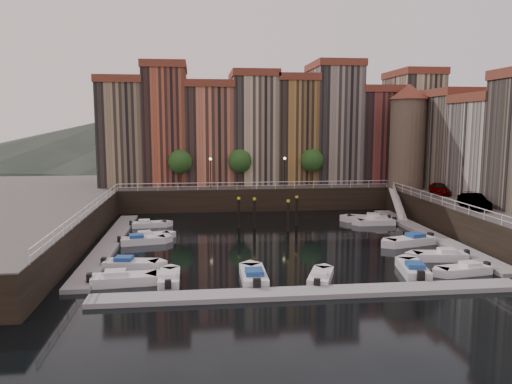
{
  "coord_description": "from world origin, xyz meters",
  "views": [
    {
      "loc": [
        -7.57,
        -49.16,
        11.61
      ],
      "look_at": [
        -1.43,
        4.0,
        4.29
      ],
      "focal_mm": 35.0,
      "sensor_mm": 36.0,
      "label": 1
    }
  ],
  "objects": [
    {
      "name": "ground",
      "position": [
        0.0,
        0.0,
        0.0
      ],
      "size": [
        200.0,
        200.0,
        0.0
      ],
      "primitive_type": "plane",
      "color": "black",
      "rests_on": "ground"
    },
    {
      "name": "car_c",
      "position": [
        20.81,
        -1.14,
        3.67
      ],
      "size": [
        2.91,
        4.92,
        1.34
      ],
      "primitive_type": "imported",
      "rotation": [
        0.0,
        0.0,
        -0.24
      ],
      "color": "gray",
      "rests_on": "quay_right"
    },
    {
      "name": "boat_near_3",
      "position": [
        8.91,
        -13.2,
        0.38
      ],
      "size": [
        2.62,
        5.07,
        1.14
      ],
      "rotation": [
        0.0,
        0.0,
        1.39
      ],
      "color": "silver",
      "rests_on": "ground"
    },
    {
      "name": "corner_tower",
      "position": [
        20.0,
        14.5,
        10.19
      ],
      "size": [
        5.2,
        5.2,
        13.8
      ],
      "color": "#6B5B4C",
      "rests_on": "quay_right"
    },
    {
      "name": "mooring_pilings",
      "position": [
        0.22,
        5.13,
        1.65
      ],
      "size": [
        7.03,
        3.18,
        3.78
      ],
      "color": "black",
      "rests_on": "ground"
    },
    {
      "name": "gangway",
      "position": [
        17.1,
        10.0,
        1.92
      ],
      "size": [
        2.78,
        8.32,
        3.73
      ],
      "color": "white",
      "rests_on": "ground"
    },
    {
      "name": "dock_near",
      "position": [
        0.0,
        -17.0,
        0.17
      ],
      "size": [
        30.0,
        2.0,
        0.35
      ],
      "primitive_type": "cube",
      "color": "gray",
      "rests_on": "ground"
    },
    {
      "name": "quay_far",
      "position": [
        0.0,
        26.0,
        1.5
      ],
      "size": [
        80.0,
        20.0,
        3.0
      ],
      "primitive_type": "cube",
      "color": "black",
      "rests_on": "ground"
    },
    {
      "name": "street_lamps",
      "position": [
        -1.0,
        17.2,
        5.9
      ],
      "size": [
        10.36,
        0.36,
        4.18
      ],
      "color": "black",
      "rests_on": "quay_far"
    },
    {
      "name": "right_terrace",
      "position": [
        26.5,
        3.8,
        9.56
      ],
      "size": [
        9.3,
        24.3,
        14.0
      ],
      "color": "#706554",
      "rests_on": "quay_right"
    },
    {
      "name": "boat_left_1",
      "position": [
        -13.25,
        -9.04,
        0.35
      ],
      "size": [
        4.65,
        2.24,
        1.05
      ],
      "rotation": [
        0.0,
        0.0,
        -0.14
      ],
      "color": "silver",
      "rests_on": "ground"
    },
    {
      "name": "boat_right_1",
      "position": [
        13.06,
        -9.56,
        0.36
      ],
      "size": [
        4.75,
        2.19,
        1.07
      ],
      "rotation": [
        0.0,
        0.0,
        3.02
      ],
      "color": "silver",
      "rests_on": "ground"
    },
    {
      "name": "boat_left_0",
      "position": [
        -13.22,
        -13.14,
        0.38
      ],
      "size": [
        5.02,
        2.16,
        1.14
      ],
      "rotation": [
        0.0,
        0.0,
        0.08
      ],
      "color": "silver",
      "rests_on": "ground"
    },
    {
      "name": "boat_right_0",
      "position": [
        12.93,
        -13.64,
        0.34
      ],
      "size": [
        4.46,
        2.19,
        1.0
      ],
      "rotation": [
        0.0,
        0.0,
        3.3
      ],
      "color": "silver",
      "rests_on": "ground"
    },
    {
      "name": "boat_right_4",
      "position": [
        12.48,
        7.31,
        0.39
      ],
      "size": [
        5.15,
        3.29,
        1.16
      ],
      "rotation": [
        0.0,
        0.0,
        2.81
      ],
      "color": "silver",
      "rests_on": "ground"
    },
    {
      "name": "boat_near_1",
      "position": [
        -3.64,
        -13.59,
        0.39
      ],
      "size": [
        1.88,
        5.02,
        1.15
      ],
      "rotation": [
        0.0,
        0.0,
        1.56
      ],
      "color": "silver",
      "rests_on": "ground"
    },
    {
      "name": "mountains",
      "position": [
        1.72,
        110.0,
        7.92
      ],
      "size": [
        145.0,
        100.0,
        18.0
      ],
      "color": "#2D382D",
      "rests_on": "ground"
    },
    {
      "name": "railings",
      "position": [
        0.0,
        4.88,
        3.79
      ],
      "size": [
        36.08,
        34.04,
        0.52
      ],
      "color": "white",
      "rests_on": "ground"
    },
    {
      "name": "boat_left_4",
      "position": [
        -13.36,
        7.37,
        0.32
      ],
      "size": [
        4.2,
        2.01,
        0.94
      ],
      "rotation": [
        0.0,
        0.0,
        0.14
      ],
      "color": "silver",
      "rests_on": "ground"
    },
    {
      "name": "car_a",
      "position": [
        21.41,
        7.8,
        3.73
      ],
      "size": [
        2.54,
        4.56,
        1.47
      ],
      "primitive_type": "imported",
      "rotation": [
        0.0,
        0.0,
        -0.2
      ],
      "color": "gray",
      "rests_on": "quay_right"
    },
    {
      "name": "dock_left",
      "position": [
        -16.2,
        -1.0,
        0.17
      ],
      "size": [
        2.0,
        28.0,
        0.35
      ],
      "primitive_type": "cube",
      "color": "gray",
      "rests_on": "ground"
    },
    {
      "name": "boat_left_2",
      "position": [
        -13.23,
        -0.66,
        0.35
      ],
      "size": [
        4.63,
        2.42,
        1.04
      ],
      "rotation": [
        0.0,
        0.0,
        0.19
      ],
      "color": "silver",
      "rests_on": "ground"
    },
    {
      "name": "boat_near_2",
      "position": [
        1.3,
        -14.16,
        0.33
      ],
      "size": [
        2.86,
        4.3,
        0.97
      ],
      "rotation": [
        0.0,
        0.0,
        1.2
      ],
      "color": "silver",
      "rests_on": "ground"
    },
    {
      "name": "promenade_trees",
      "position": [
        -1.33,
        18.2,
        6.58
      ],
      "size": [
        21.2,
        3.2,
        5.2
      ],
      "color": "black",
      "rests_on": "quay_far"
    },
    {
      "name": "boat_right_3",
      "position": [
        12.94,
        5.72,
        0.34
      ],
      "size": [
        4.46,
        1.72,
        1.02
      ],
      "rotation": [
        0.0,
        0.0,
        3.12
      ],
      "color": "silver",
      "rests_on": "ground"
    },
    {
      "name": "car_b",
      "position": [
        20.07,
        -2.25,
        3.75
      ],
      "size": [
        1.98,
        4.69,
        1.5
      ],
      "primitive_type": "imported",
      "rotation": [
        0.0,
        0.0,
        -0.09
      ],
      "color": "gray",
      "rests_on": "quay_right"
    },
    {
      "name": "dock_right",
      "position": [
        16.2,
        -1.0,
        0.17
      ],
      "size": [
        2.0,
        28.0,
        0.35
      ],
      "primitive_type": "cube",
      "color": "gray",
      "rests_on": "ground"
    },
    {
      "name": "boat_near_0",
      "position": [
        -9.86,
        -13.08,
        0.32
      ],
      "size": [
        1.58,
        4.18,
        0.96
      ],
      "rotation": [
        0.0,
        0.0,
        1.59
      ],
      "color": "silver",
      "rests_on": "ground"
    },
    {
      "name": "boat_right_2",
      "position": [
        12.73,
        -4.05,
        0.4
      ],
      "size": [
        5.28,
        3.14,
        1.18
      ],
      "rotation": [
        0.0,
        0.0,
        3.42
      ],
      "color": "silver",
      "rests_on": "ground"
    },
    {
      "name": "far_terrace",
      "position": [
        3.31,
        23.5,
        10.95
      ],
      "size": [
        48.7,
        10.3,
        17.5
      ],
      "color": "#8C7859",
      "rests_on": "quay_far"
    },
    {
      "name": "boat_left_3",
      "position": [
        -12.69,
        1.18,
        0.32
      ],
      "size": [
        4.25,
        2.6,
        0.95
      ],
      "rotation": [
        0.0,
        0.0,
        0.3
      ],
      "color": "silver",
      "rests_on": "ground"
    }
  ]
}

